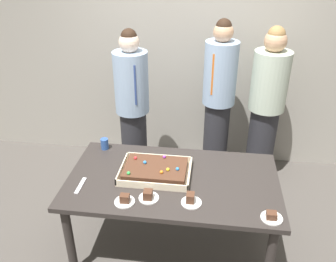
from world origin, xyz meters
TOP-DOWN VIEW (x-y plane):
  - ground_plane at (0.00, 0.00)m, footprint 12.00×12.00m
  - interior_back_panel at (0.00, 1.60)m, footprint 8.00×0.12m
  - party_table at (0.00, 0.00)m, footprint 1.68×0.94m
  - sheet_cake at (-0.15, 0.04)m, footprint 0.57×0.41m
  - plated_slice_near_left at (0.72, -0.37)m, footprint 0.15×0.15m
  - plated_slice_near_right at (-0.31, -0.33)m, footprint 0.15×0.15m
  - plated_slice_far_left at (0.16, -0.27)m, footprint 0.15×0.15m
  - plated_slice_far_right at (-0.15, -0.27)m, footprint 0.15×0.15m
  - drink_cup_nearest at (-0.67, 0.38)m, footprint 0.07×0.07m
  - cake_server_utensil at (-0.70, -0.19)m, footprint 0.03×0.20m
  - person_serving_front at (0.34, 1.12)m, footprint 0.33×0.33m
  - person_green_shirt_behind at (0.83, 1.15)m, footprint 0.37×0.37m
  - person_striped_tie_right at (-0.53, 0.93)m, footprint 0.34×0.34m

SIDE VIEW (x-z plane):
  - ground_plane at x=0.00m, z-range 0.00..0.00m
  - party_table at x=0.00m, z-range 0.28..1.01m
  - cake_server_utensil at x=-0.70m, z-range 0.73..0.74m
  - plated_slice_near_left at x=0.72m, z-range 0.72..0.78m
  - plated_slice_near_right at x=-0.31m, z-range 0.72..0.79m
  - plated_slice_far_left at x=0.16m, z-range 0.72..0.80m
  - plated_slice_far_right at x=-0.15m, z-range 0.72..0.79m
  - sheet_cake at x=-0.15m, z-range 0.72..0.82m
  - drink_cup_nearest at x=-0.67m, z-range 0.73..0.83m
  - person_striped_tie_right at x=-0.53m, z-range 0.03..1.73m
  - person_green_shirt_behind at x=0.83m, z-range 0.03..1.74m
  - person_serving_front at x=0.34m, z-range 0.04..1.81m
  - interior_back_panel at x=0.00m, z-range 0.00..3.00m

